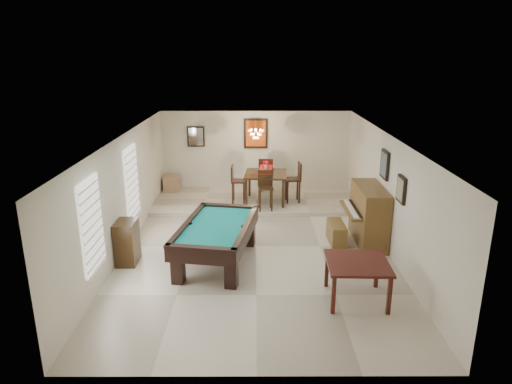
{
  "coord_description": "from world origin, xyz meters",
  "views": [
    {
      "loc": [
        -0.02,
        -9.87,
        4.39
      ],
      "look_at": [
        0.0,
        0.6,
        1.15
      ],
      "focal_mm": 32.0,
      "sensor_mm": 36.0,
      "label": 1
    }
  ],
  "objects_px": {
    "upright_piano": "(362,215)",
    "piano_bench": "(336,233)",
    "dining_chair_north": "(266,176)",
    "square_table": "(356,281)",
    "apothecary_chest": "(127,242)",
    "dining_table": "(266,186)",
    "flower_vase": "(266,165)",
    "dining_chair_south": "(265,191)",
    "pool_table": "(217,244)",
    "corner_bench": "(172,183)",
    "dining_chair_east": "(293,182)",
    "chandelier": "(256,131)",
    "dining_chair_west": "(239,184)"
  },
  "relations": [
    {
      "from": "square_table",
      "to": "dining_chair_east",
      "type": "height_order",
      "value": "dining_chair_east"
    },
    {
      "from": "pool_table",
      "to": "dining_chair_north",
      "type": "xyz_separation_m",
      "value": [
        1.16,
        4.57,
        0.28
      ]
    },
    {
      "from": "upright_piano",
      "to": "dining_chair_east",
      "type": "relative_size",
      "value": 1.39
    },
    {
      "from": "dining_chair_south",
      "to": "upright_piano",
      "type": "bearing_deg",
      "value": -44.83
    },
    {
      "from": "dining_chair_east",
      "to": "square_table",
      "type": "bearing_deg",
      "value": 3.34
    },
    {
      "from": "pool_table",
      "to": "square_table",
      "type": "distance_m",
      "value": 3.09
    },
    {
      "from": "dining_table",
      "to": "apothecary_chest",
      "type": "bearing_deg",
      "value": -128.69
    },
    {
      "from": "pool_table",
      "to": "corner_bench",
      "type": "height_order",
      "value": "pool_table"
    },
    {
      "from": "apothecary_chest",
      "to": "dining_table",
      "type": "bearing_deg",
      "value": 51.31
    },
    {
      "from": "dining_chair_east",
      "to": "corner_bench",
      "type": "xyz_separation_m",
      "value": [
        -3.77,
        1.1,
        -0.35
      ]
    },
    {
      "from": "upright_piano",
      "to": "dining_chair_north",
      "type": "bearing_deg",
      "value": 122.67
    },
    {
      "from": "pool_table",
      "to": "dining_table",
      "type": "height_order",
      "value": "dining_table"
    },
    {
      "from": "dining_table",
      "to": "dining_chair_east",
      "type": "relative_size",
      "value": 1.02
    },
    {
      "from": "dining_chair_west",
      "to": "dining_table",
      "type": "bearing_deg",
      "value": -85.71
    },
    {
      "from": "square_table",
      "to": "apothecary_chest",
      "type": "height_order",
      "value": "apothecary_chest"
    },
    {
      "from": "upright_piano",
      "to": "dining_chair_south",
      "type": "bearing_deg",
      "value": 138.84
    },
    {
      "from": "piano_bench",
      "to": "upright_piano",
      "type": "bearing_deg",
      "value": 5.8
    },
    {
      "from": "apothecary_chest",
      "to": "corner_bench",
      "type": "distance_m",
      "value": 4.95
    },
    {
      "from": "corner_bench",
      "to": "square_table",
      "type": "bearing_deg",
      "value": -55.25
    },
    {
      "from": "dining_chair_south",
      "to": "dining_chair_north",
      "type": "relative_size",
      "value": 0.95
    },
    {
      "from": "dining_chair_south",
      "to": "pool_table",
      "type": "bearing_deg",
      "value": -113.38
    },
    {
      "from": "flower_vase",
      "to": "dining_chair_south",
      "type": "xyz_separation_m",
      "value": [
        -0.02,
        -0.72,
        -0.57
      ]
    },
    {
      "from": "square_table",
      "to": "corner_bench",
      "type": "relative_size",
      "value": 2.05
    },
    {
      "from": "square_table",
      "to": "dining_chair_south",
      "type": "distance_m",
      "value": 4.93
    },
    {
      "from": "dining_chair_south",
      "to": "dining_chair_north",
      "type": "distance_m",
      "value": 1.47
    },
    {
      "from": "square_table",
      "to": "flower_vase",
      "type": "distance_m",
      "value": 5.66
    },
    {
      "from": "dining_chair_north",
      "to": "flower_vase",
      "type": "bearing_deg",
      "value": 92.17
    },
    {
      "from": "dining_table",
      "to": "dining_chair_west",
      "type": "bearing_deg",
      "value": -177.88
    },
    {
      "from": "corner_bench",
      "to": "dining_table",
      "type": "bearing_deg",
      "value": -20.76
    },
    {
      "from": "upright_piano",
      "to": "flower_vase",
      "type": "xyz_separation_m",
      "value": [
        -2.23,
        2.69,
        0.56
      ]
    },
    {
      "from": "dining_chair_west",
      "to": "corner_bench",
      "type": "xyz_separation_m",
      "value": [
        -2.18,
        1.16,
        -0.31
      ]
    },
    {
      "from": "square_table",
      "to": "dining_chair_west",
      "type": "bearing_deg",
      "value": 113.55
    },
    {
      "from": "apothecary_chest",
      "to": "dining_chair_east",
      "type": "height_order",
      "value": "dining_chair_east"
    },
    {
      "from": "upright_piano",
      "to": "dining_chair_west",
      "type": "distance_m",
      "value": 4.03
    },
    {
      "from": "apothecary_chest",
      "to": "dining_chair_east",
      "type": "bearing_deg",
      "value": 44.9
    },
    {
      "from": "piano_bench",
      "to": "dining_chair_north",
      "type": "bearing_deg",
      "value": 114.62
    },
    {
      "from": "flower_vase",
      "to": "dining_chair_west",
      "type": "distance_m",
      "value": 0.98
    },
    {
      "from": "dining_chair_north",
      "to": "chandelier",
      "type": "height_order",
      "value": "chandelier"
    },
    {
      "from": "upright_piano",
      "to": "apothecary_chest",
      "type": "xyz_separation_m",
      "value": [
        -5.29,
        -1.13,
        -0.21
      ]
    },
    {
      "from": "flower_vase",
      "to": "dining_chair_west",
      "type": "xyz_separation_m",
      "value": [
        -0.79,
        -0.03,
        -0.57
      ]
    },
    {
      "from": "upright_piano",
      "to": "dining_table",
      "type": "relative_size",
      "value": 1.36
    },
    {
      "from": "upright_piano",
      "to": "chandelier",
      "type": "height_order",
      "value": "chandelier"
    },
    {
      "from": "square_table",
      "to": "apothecary_chest",
      "type": "relative_size",
      "value": 1.17
    },
    {
      "from": "upright_piano",
      "to": "piano_bench",
      "type": "xyz_separation_m",
      "value": [
        -0.6,
        -0.06,
        -0.44
      ]
    },
    {
      "from": "pool_table",
      "to": "dining_chair_east",
      "type": "height_order",
      "value": "dining_chair_east"
    },
    {
      "from": "flower_vase",
      "to": "chandelier",
      "type": "height_order",
      "value": "chandelier"
    },
    {
      "from": "dining_chair_north",
      "to": "chandelier",
      "type": "distance_m",
      "value": 1.62
    },
    {
      "from": "apothecary_chest",
      "to": "flower_vase",
      "type": "bearing_deg",
      "value": 51.31
    },
    {
      "from": "flower_vase",
      "to": "dining_chair_north",
      "type": "height_order",
      "value": "flower_vase"
    },
    {
      "from": "corner_bench",
      "to": "flower_vase",
      "type": "bearing_deg",
      "value": -20.76
    }
  ]
}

